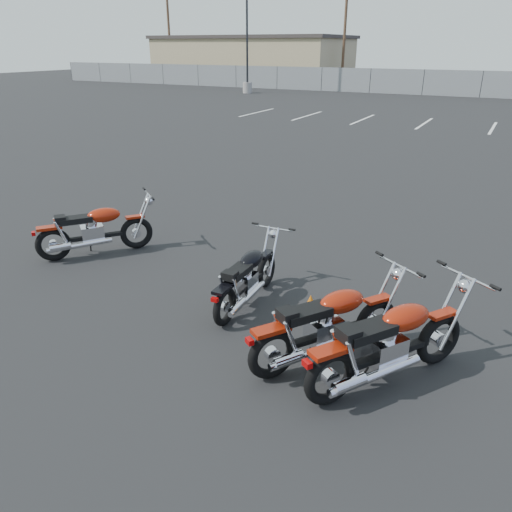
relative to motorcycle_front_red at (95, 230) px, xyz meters
The scene contains 12 objects.
ground 3.17m from the motorcycle_front_red, 12.93° to the right, with size 120.00×120.00×0.00m, color black.
motorcycle_front_red is the anchor object (origin of this frame).
motorcycle_second_black 3.28m from the motorcycle_front_red, ahead, with size 0.72×1.87×0.92m.
motorcycle_third_red 4.88m from the motorcycle_front_red, 13.65° to the right, with size 1.55×1.98×1.05m.
motorcycle_rear_red 5.62m from the motorcycle_front_red, 12.76° to the right, with size 1.62×2.07×1.10m.
training_cone_near 4.18m from the motorcycle_front_red, ahead, with size 0.24×0.24×0.29m.
light_pole_west 32.58m from the motorcycle_front_red, 114.09° to the left, with size 0.80×0.70×11.02m.
chainlink_fence 34.44m from the motorcycle_front_red, 84.91° to the left, with size 80.06×0.06×1.80m.
tan_building_west 45.47m from the motorcycle_front_red, 114.64° to the left, with size 18.40×10.40×4.30m.
utility_pole_a 47.02m from the motorcycle_front_red, 125.13° to the left, with size 1.80×0.24×9.00m.
utility_pole_b 40.52m from the motorcycle_front_red, 102.82° to the left, with size 1.80×0.24×9.00m.
parking_line_stripes 19.31m from the motorcycle_front_red, 88.35° to the left, with size 15.12×4.00×0.01m.
Camera 1 is at (3.29, -5.23, 3.45)m, focal length 35.00 mm.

